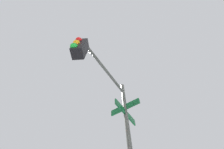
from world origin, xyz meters
TOP-DOWN VIEW (x-y plane):
  - traffic_signal_near at (-6.67, -6.48)m, footprint 1.69×2.57m

SIDE VIEW (x-z plane):
  - traffic_signal_near at x=-6.67m, z-range 1.10..6.46m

